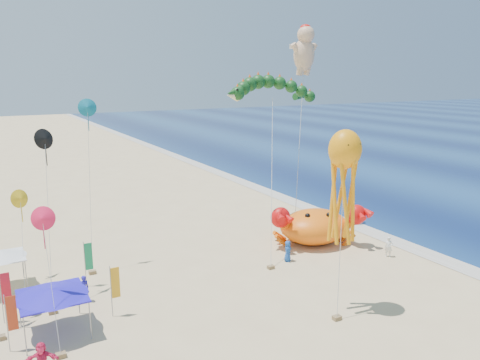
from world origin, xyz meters
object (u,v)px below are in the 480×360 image
Objects in this scene: cherub_kite at (305,49)px; canopy_white at (1,255)px; octopus_kite at (344,178)px; crab_inflatable at (315,225)px; dragon_kite at (271,93)px; canopy_blue at (52,292)px.

cherub_kite is 29.83m from canopy_white.
octopus_kite is at bearing -118.96° from cherub_kite.
cherub_kite is 5.91× the size of canopy_white.
canopy_white is (-26.26, -2.26, -13.98)m from cherub_kite.
crab_inflatable is 24.05m from canopy_white.
crab_inflatable is at bearing -55.77° from dragon_kite.
dragon_kite is at bearing 22.21° from canopy_blue.
canopy_white is at bearing 143.63° from octopus_kite.
canopy_blue is at bearing -74.34° from canopy_white.
cherub_kite reaches higher than octopus_kite.
canopy_blue is (-21.69, -4.36, 0.87)m from crab_inflatable.
dragon_kite is at bearing 0.81° from canopy_white.
crab_inflatable reaches higher than canopy_blue.
dragon_kite is at bearing -158.01° from cherub_kite.
octopus_kite is at bearing -19.40° from canopy_blue.
canopy_white is at bearing -175.09° from cherub_kite.
cherub_kite is 4.87× the size of canopy_blue.
octopus_kite reaches higher than canopy_blue.
cherub_kite is 1.68× the size of octopus_kite.
canopy_blue is at bearing 160.60° from octopus_kite.
dragon_kite is 23.74m from canopy_white.
canopy_white is (-23.82, 3.21, 0.86)m from crab_inflatable.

